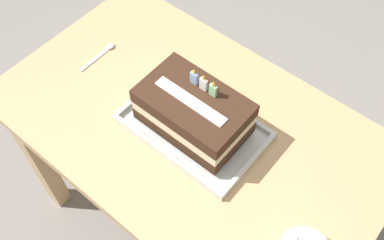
% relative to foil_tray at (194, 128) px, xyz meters
% --- Properties ---
extents(ground_plane, '(8.00, 8.00, 0.00)m').
position_rel_foil_tray_xyz_m(ground_plane, '(-0.02, 0.01, -0.71)').
color(ground_plane, gray).
extents(dining_table, '(1.07, 0.65, 0.70)m').
position_rel_foil_tray_xyz_m(dining_table, '(-0.02, 0.01, -0.12)').
color(dining_table, tan).
rests_on(dining_table, ground_plane).
extents(foil_tray, '(0.37, 0.24, 0.02)m').
position_rel_foil_tray_xyz_m(foil_tray, '(0.00, 0.00, 0.00)').
color(foil_tray, silver).
rests_on(foil_tray, dining_table).
extents(birthday_cake, '(0.28, 0.17, 0.16)m').
position_rel_foil_tray_xyz_m(birthday_cake, '(0.00, 0.00, 0.07)').
color(birthday_cake, '#3B2417').
rests_on(birthday_cake, foil_tray).
extents(serving_spoon_near_tray, '(0.02, 0.14, 0.01)m').
position_rel_foil_tray_xyz_m(serving_spoon_near_tray, '(-0.39, 0.04, -0.00)').
color(serving_spoon_near_tray, silver).
rests_on(serving_spoon_near_tray, dining_table).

